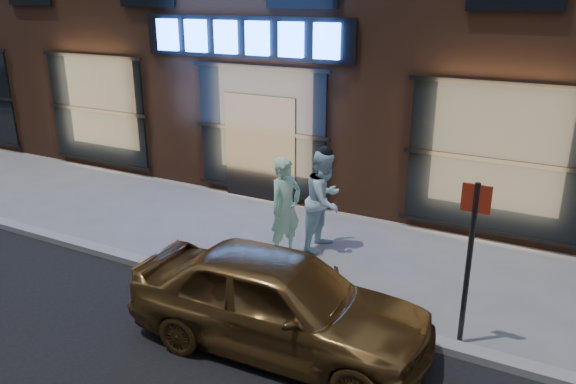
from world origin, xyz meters
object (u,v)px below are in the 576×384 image
(man_cap, at_px, (324,200))
(sign_post, at_px, (470,250))
(man_bowtie, at_px, (285,208))
(gold_sedan, at_px, (279,301))

(man_cap, distance_m, sign_post, 3.52)
(man_bowtie, relative_size, sign_post, 0.80)
(man_cap, bearing_deg, man_bowtie, 151.70)
(man_bowtie, distance_m, gold_sedan, 2.78)
(man_bowtie, height_order, man_cap, man_cap)
(sign_post, bearing_deg, gold_sedan, -147.35)
(man_cap, distance_m, gold_sedan, 3.26)
(man_cap, bearing_deg, sign_post, -118.32)
(man_bowtie, xyz_separation_m, sign_post, (3.36, -1.24, 0.46))
(sign_post, bearing_deg, man_bowtie, 162.15)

